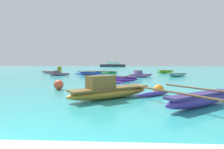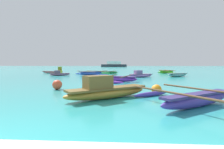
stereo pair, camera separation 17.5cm
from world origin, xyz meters
The scene contains 15 objects.
moored_boat_0 centered at (8.81, 17.70, 0.22)m, with size 2.54×1.74×0.40m.
moored_boat_1 centered at (-8.10, 23.81, 0.19)m, with size 2.65×1.47×0.33m.
moored_boat_2 centered at (5.28, 4.04, 0.24)m, with size 4.15×4.81×0.50m.
moored_boat_3 centered at (-1.17, 20.19, 0.24)m, with size 4.62×4.69×0.50m.
moored_boat_4 centered at (9.40, 24.70, 0.23)m, with size 2.35×3.58×0.49m.
moored_boat_5 centered at (-5.79, 21.83, 0.36)m, with size 2.07×4.09×1.03m.
moored_boat_6 centered at (2.15, 5.21, 0.33)m, with size 3.47×2.84×0.95m.
moored_boat_7 centered at (0.62, 23.61, 0.18)m, with size 3.23×3.69×0.38m.
moored_boat_8 centered at (4.72, 16.81, 0.26)m, with size 2.69×1.69×0.73m.
moored_boat_9 centered at (-4.78, 18.84, 0.22)m, with size 2.46×1.63×0.63m.
moored_boat_10 centered at (2.46, 12.15, 0.22)m, with size 3.13×3.74×0.48m.
mooring_buoy_0 centered at (-0.77, 7.56, 0.26)m, with size 0.53×0.53×0.53m.
mooring_buoy_1 centered at (4.36, 6.22, 0.23)m, with size 0.47×0.47×0.47m.
mooring_buoy_2 centered at (-0.01, 13.01, 0.17)m, with size 0.35×0.35×0.35m.
distant_ferry centered at (-1.12, 81.57, 1.08)m, with size 12.03×2.65×2.65m.
Camera 2 is at (2.79, -1.78, 1.40)m, focal length 28.00 mm.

